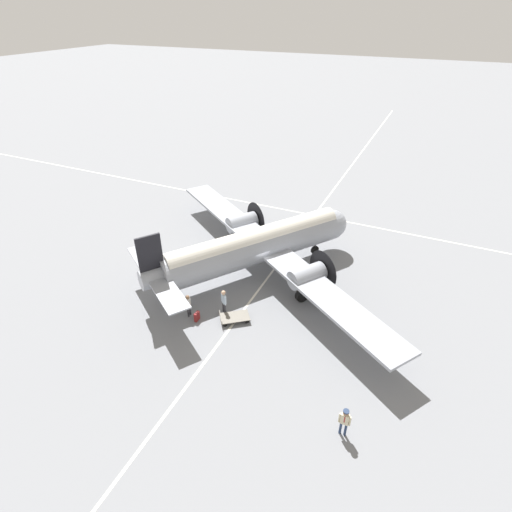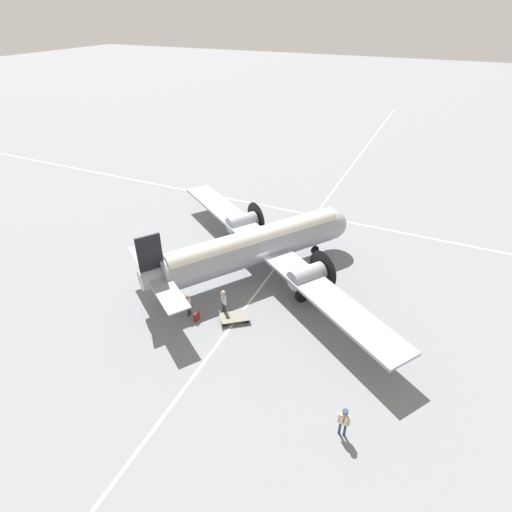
{
  "view_description": "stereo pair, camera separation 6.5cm",
  "coord_description": "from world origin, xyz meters",
  "px_view_note": "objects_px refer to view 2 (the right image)",
  "views": [
    {
      "loc": [
        22.58,
        10.38,
        17.38
      ],
      "look_at": [
        0.0,
        0.0,
        1.56
      ],
      "focal_mm": 28.0,
      "sensor_mm": 36.0,
      "label": 1
    },
    {
      "loc": [
        22.55,
        10.44,
        17.38
      ],
      "look_at": [
        0.0,
        0.0,
        1.56
      ],
      "focal_mm": 28.0,
      "sensor_mm": 36.0,
      "label": 2
    }
  ],
  "objects_px": {
    "suitcase_near_door": "(197,316)",
    "baggage_cart": "(234,317)",
    "passenger_boarding": "(224,299)",
    "ramp_agent": "(188,303)",
    "airliner_main": "(261,245)",
    "crew_foreground": "(344,420)"
  },
  "relations": [
    {
      "from": "airliner_main",
      "to": "passenger_boarding",
      "type": "height_order",
      "value": "airliner_main"
    },
    {
      "from": "ramp_agent",
      "to": "crew_foreground",
      "type": "bearing_deg",
      "value": -115.98
    },
    {
      "from": "ramp_agent",
      "to": "passenger_boarding",
      "type": "bearing_deg",
      "value": -63.96
    },
    {
      "from": "passenger_boarding",
      "to": "baggage_cart",
      "type": "xyz_separation_m",
      "value": [
        0.39,
        0.96,
        -0.84
      ]
    },
    {
      "from": "passenger_boarding",
      "to": "ramp_agent",
      "type": "relative_size",
      "value": 1.09
    },
    {
      "from": "baggage_cart",
      "to": "airliner_main",
      "type": "bearing_deg",
      "value": 60.21
    },
    {
      "from": "suitcase_near_door",
      "to": "baggage_cart",
      "type": "height_order",
      "value": "suitcase_near_door"
    },
    {
      "from": "crew_foreground",
      "to": "baggage_cart",
      "type": "relative_size",
      "value": 0.8
    },
    {
      "from": "crew_foreground",
      "to": "baggage_cart",
      "type": "height_order",
      "value": "crew_foreground"
    },
    {
      "from": "passenger_boarding",
      "to": "baggage_cart",
      "type": "distance_m",
      "value": 1.33
    },
    {
      "from": "airliner_main",
      "to": "ramp_agent",
      "type": "height_order",
      "value": "airliner_main"
    },
    {
      "from": "ramp_agent",
      "to": "suitcase_near_door",
      "type": "bearing_deg",
      "value": -109.58
    },
    {
      "from": "airliner_main",
      "to": "crew_foreground",
      "type": "bearing_deg",
      "value": -105.28
    },
    {
      "from": "airliner_main",
      "to": "baggage_cart",
      "type": "distance_m",
      "value": 6.17
    },
    {
      "from": "ramp_agent",
      "to": "baggage_cart",
      "type": "xyz_separation_m",
      "value": [
        -0.81,
        2.91,
        -0.74
      ]
    },
    {
      "from": "ramp_agent",
      "to": "suitcase_near_door",
      "type": "xyz_separation_m",
      "value": [
        0.18,
        0.7,
        -0.7
      ]
    },
    {
      "from": "passenger_boarding",
      "to": "ramp_agent",
      "type": "xyz_separation_m",
      "value": [
        1.2,
        -1.96,
        -0.1
      ]
    },
    {
      "from": "passenger_boarding",
      "to": "crew_foreground",
      "type": "bearing_deg",
      "value": -171.22
    },
    {
      "from": "crew_foreground",
      "to": "ramp_agent",
      "type": "xyz_separation_m",
      "value": [
        -4.21,
        -11.27,
        -0.07
      ]
    },
    {
      "from": "passenger_boarding",
      "to": "baggage_cart",
      "type": "height_order",
      "value": "passenger_boarding"
    },
    {
      "from": "crew_foreground",
      "to": "suitcase_near_door",
      "type": "relative_size",
      "value": 2.61
    },
    {
      "from": "suitcase_near_door",
      "to": "baggage_cart",
      "type": "distance_m",
      "value": 2.42
    }
  ]
}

